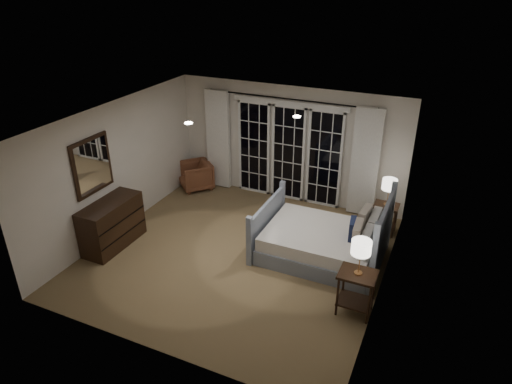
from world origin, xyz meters
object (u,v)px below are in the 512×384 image
at_px(lamp_left, 361,248).
at_px(armchair, 196,175).
at_px(lamp_right, 390,185).
at_px(bed, 324,242).
at_px(dresser, 112,224).
at_px(nightstand_left, 356,287).
at_px(nightstand_right, 385,215).

xyz_separation_m(lamp_left, armchair, (-4.35, 2.71, -0.82)).
relative_size(lamp_left, lamp_right, 1.03).
bearing_deg(bed, lamp_right, 57.69).
bearing_deg(lamp_right, dresser, -150.83).
distance_m(nightstand_left, dresser, 4.48).
height_order(nightstand_left, nightstand_right, nightstand_left).
relative_size(lamp_left, dresser, 0.44).
distance_m(bed, nightstand_left, 1.47).
xyz_separation_m(bed, dresser, (-3.65, -1.21, 0.12)).
bearing_deg(lamp_left, nightstand_left, 180.00).
bearing_deg(lamp_left, bed, 124.58).
xyz_separation_m(nightstand_left, nightstand_right, (-0.02, 2.49, -0.08)).
relative_size(nightstand_right, armchair, 0.86).
bearing_deg(armchair, nightstand_left, 9.96).
bearing_deg(bed, dresser, -161.72).
bearing_deg(dresser, bed, 18.28).
bearing_deg(armchair, dresser, -50.91).
bearing_deg(armchair, bed, 18.76).
bearing_deg(lamp_right, nightstand_right, 26.57).
xyz_separation_m(bed, nightstand_left, (0.83, -1.21, 0.15)).
relative_size(nightstand_left, dresser, 0.57).
relative_size(nightstand_left, nightstand_right, 1.18).
relative_size(bed, dresser, 1.71).
distance_m(bed, armchair, 3.83).
distance_m(nightstand_left, lamp_left, 0.67).
xyz_separation_m(lamp_right, dresser, (-4.46, -2.49, -0.58)).
distance_m(nightstand_right, lamp_right, 0.63).
height_order(nightstand_right, lamp_right, lamp_right).
bearing_deg(lamp_right, armchair, 177.17).
height_order(bed, nightstand_right, bed).
height_order(lamp_left, dresser, lamp_left).
distance_m(bed, dresser, 3.85).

